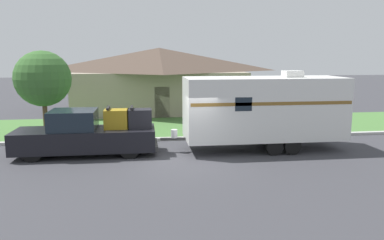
# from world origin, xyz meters

# --- Properties ---
(ground_plane) EXTENTS (120.00, 120.00, 0.00)m
(ground_plane) POSITION_xyz_m (0.00, 0.00, 0.00)
(ground_plane) COLOR #38383D
(curb_strip) EXTENTS (80.00, 0.30, 0.14)m
(curb_strip) POSITION_xyz_m (0.00, 3.75, 0.07)
(curb_strip) COLOR #ADADA8
(curb_strip) RESTS_ON ground_plane
(lawn_strip) EXTENTS (80.00, 7.00, 0.03)m
(lawn_strip) POSITION_xyz_m (0.00, 7.40, 0.01)
(lawn_strip) COLOR #477538
(lawn_strip) RESTS_ON ground_plane
(house_across_street) EXTENTS (13.09, 8.54, 4.73)m
(house_across_street) POSITION_xyz_m (-0.47, 14.40, 2.45)
(house_across_street) COLOR gray
(house_across_street) RESTS_ON ground_plane
(pickup_truck) EXTENTS (5.91, 1.92, 2.04)m
(pickup_truck) POSITION_xyz_m (-4.09, 1.45, 0.89)
(pickup_truck) COLOR black
(pickup_truck) RESTS_ON ground_plane
(travel_trailer) EXTENTS (8.10, 2.45, 3.50)m
(travel_trailer) POSITION_xyz_m (3.58, 1.45, 1.87)
(travel_trailer) COLOR black
(travel_trailer) RESTS_ON ground_plane
(mailbox) EXTENTS (0.48, 0.20, 1.41)m
(mailbox) POSITION_xyz_m (2.35, 4.72, 1.08)
(mailbox) COLOR brown
(mailbox) RESTS_ON ground_plane
(tree_in_yard) EXTENTS (2.83, 2.83, 4.42)m
(tree_in_yard) POSITION_xyz_m (-6.76, 5.46, 2.99)
(tree_in_yard) COLOR brown
(tree_in_yard) RESTS_ON ground_plane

